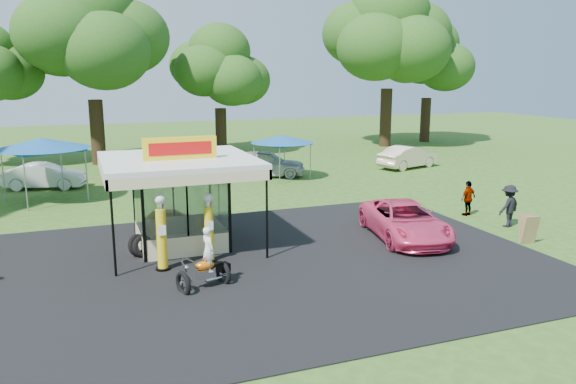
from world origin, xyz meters
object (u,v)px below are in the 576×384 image
at_px(bg_car_b, 156,168).
at_px(bg_car_e, 408,157).
at_px(bg_car_c, 265,163).
at_px(tent_east, 282,140).
at_px(gas_station_kiosk, 180,200).
at_px(motorcycle, 207,263).
at_px(gas_pump_left, 161,234).
at_px(a_frame_sign, 528,229).
at_px(kiosk_car, 172,220).
at_px(tent_west, 42,144).
at_px(spectator_east_b, 468,198).
at_px(spectator_east_a, 509,206).
at_px(gas_pump_right, 209,229).
at_px(bg_car_a, 45,176).
at_px(pink_sedan, 405,221).

height_order(bg_car_b, bg_car_e, bg_car_e).
xyz_separation_m(bg_car_c, bg_car_e, (10.18, -0.39, -0.07)).
distance_m(bg_car_b, tent_east, 7.88).
relative_size(bg_car_b, tent_east, 1.29).
relative_size(gas_station_kiosk, motorcycle, 2.75).
relative_size(gas_pump_left, bg_car_c, 0.53).
height_order(gas_pump_left, a_frame_sign, gas_pump_left).
xyz_separation_m(kiosk_car, tent_west, (-5.05, 7.88, 2.43)).
relative_size(gas_station_kiosk, tent_west, 1.17).
bearing_deg(spectator_east_b, spectator_east_a, 84.07).
bearing_deg(spectator_east_a, motorcycle, -6.35).
height_order(tent_west, tent_east, tent_west).
bearing_deg(spectator_east_a, gas_pump_right, -15.95).
bearing_deg(bg_car_a, bg_car_b, -69.13).
distance_m(gas_pump_left, bg_car_c, 17.38).
distance_m(pink_sedan, bg_car_a, 20.72).
distance_m(gas_pump_right, tent_east, 15.79).
bearing_deg(kiosk_car, pink_sedan, -117.30).
height_order(gas_pump_right, a_frame_sign, gas_pump_right).
xyz_separation_m(motorcycle, bg_car_c, (7.56, 17.07, 0.07)).
bearing_deg(spectator_east_a, tent_west, -49.47).
height_order(gas_pump_left, spectator_east_a, gas_pump_left).
bearing_deg(gas_pump_right, tent_west, 114.74).
bearing_deg(bg_car_e, kiosk_car, 102.29).
distance_m(gas_station_kiosk, bg_car_c, 14.76).
bearing_deg(bg_car_c, bg_car_b, 99.71).
xyz_separation_m(kiosk_car, spectator_east_a, (13.45, -4.34, 0.42)).
bearing_deg(bg_car_c, motorcycle, 178.73).
xyz_separation_m(kiosk_car, spectator_east_b, (13.09, -2.17, 0.33)).
bearing_deg(a_frame_sign, bg_car_c, 113.08).
height_order(spectator_east_a, tent_east, tent_east).
distance_m(spectator_east_a, bg_car_e, 15.02).
bearing_deg(kiosk_car, gas_pump_right, -172.27).
distance_m(gas_pump_left, tent_east, 16.90).
xyz_separation_m(spectator_east_b, bg_car_c, (-5.54, 12.61, 0.03)).
distance_m(bg_car_b, tent_west, 7.62).
height_order(bg_car_a, bg_car_c, bg_car_c).
bearing_deg(kiosk_car, spectator_east_a, -107.90).
xyz_separation_m(motorcycle, pink_sedan, (8.39, 2.30, -0.04)).
xyz_separation_m(bg_car_a, bg_car_c, (12.80, -0.83, 0.12)).
bearing_deg(gas_pump_right, motorcycle, -104.72).
bearing_deg(bg_car_e, gas_station_kiosk, 107.40).
distance_m(pink_sedan, spectator_east_b, 5.17).
bearing_deg(bg_car_a, pink_sedan, -124.02).
height_order(bg_car_e, tent_west, tent_west).
relative_size(a_frame_sign, spectator_east_a, 0.62).
relative_size(bg_car_a, bg_car_b, 0.88).
relative_size(spectator_east_a, tent_east, 0.47).
height_order(gas_station_kiosk, tent_west, gas_station_kiosk).
bearing_deg(kiosk_car, gas_pump_left, 167.32).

